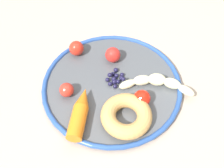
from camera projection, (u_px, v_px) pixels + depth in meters
The scene contains 10 objects.
dining_table at pixel (114, 102), 0.71m from camera, with size 1.14×0.97×0.77m.
plate at pixel (112, 85), 0.62m from camera, with size 0.34×0.34×0.02m.
banana at pixel (157, 83), 0.61m from camera, with size 0.18×0.08×0.03m.
carrot_orange at pixel (80, 112), 0.55m from camera, with size 0.07×0.13×0.03m.
donut at pixel (126, 116), 0.55m from camera, with size 0.11×0.11×0.03m, color tan.
blueberry_pile at pixel (115, 78), 0.62m from camera, with size 0.05×0.06×0.02m.
tomato_near at pixel (67, 90), 0.59m from camera, with size 0.03×0.03×0.03m, color red.
tomato_mid at pixel (142, 98), 0.57m from camera, with size 0.04×0.04×0.04m, color red.
tomato_far at pixel (113, 55), 0.65m from camera, with size 0.04×0.04×0.04m, color red.
tomato_extra at pixel (76, 48), 0.67m from camera, with size 0.04×0.04×0.04m, color red.
Camera 1 is at (0.06, 0.38, 1.28)m, focal length 40.91 mm.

